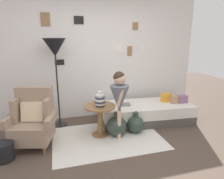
{
  "coord_description": "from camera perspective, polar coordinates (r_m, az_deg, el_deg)",
  "views": [
    {
      "loc": [
        -0.81,
        -2.45,
        1.8
      ],
      "look_at": [
        0.15,
        0.95,
        0.85
      ],
      "focal_mm": 32.47,
      "sensor_mm": 36.0,
      "label": 1
    }
  ],
  "objects": [
    {
      "name": "ground_plane",
      "position": [
        3.15,
        2.19,
        -19.86
      ],
      "size": [
        12.0,
        12.0,
        0.0
      ],
      "primitive_type": "plane",
      "color": "#4C3D33"
    },
    {
      "name": "gallery_wall",
      "position": [
        4.5,
        -5.35,
        8.64
      ],
      "size": [
        4.8,
        0.12,
        2.6
      ],
      "color": "silver",
      "rests_on": "ground"
    },
    {
      "name": "rug",
      "position": [
        3.76,
        -1.29,
        -13.47
      ],
      "size": [
        1.92,
        1.34,
        0.01
      ],
      "primitive_type": "cube",
      "color": "silver",
      "rests_on": "ground"
    },
    {
      "name": "armchair",
      "position": [
        3.64,
        -21.35,
        -8.03
      ],
      "size": [
        0.85,
        0.73,
        0.97
      ],
      "color": "olive",
      "rests_on": "ground"
    },
    {
      "name": "daybed",
      "position": [
        4.41,
        9.61,
        -6.43
      ],
      "size": [
        1.96,
        0.97,
        0.4
      ],
      "color": "#4C4742",
      "rests_on": "ground"
    },
    {
      "name": "pillow_head",
      "position": [
        4.58,
        19.15,
        -2.56
      ],
      "size": [
        0.2,
        0.13,
        0.16
      ],
      "primitive_type": "cube",
      "rotation": [
        0.0,
        0.0,
        -0.05
      ],
      "color": "gray",
      "rests_on": "daybed"
    },
    {
      "name": "pillow_mid",
      "position": [
        4.54,
        17.34,
        -2.6
      ],
      "size": [
        0.2,
        0.13,
        0.15
      ],
      "primitive_type": "cube",
      "rotation": [
        0.0,
        0.0,
        -0.03
      ],
      "color": "tan",
      "rests_on": "daybed"
    },
    {
      "name": "pillow_back",
      "position": [
        4.56,
        15.0,
        -2.17
      ],
      "size": [
        0.21,
        0.12,
        0.18
      ],
      "primitive_type": "cube",
      "rotation": [
        0.0,
        0.0,
        -0.01
      ],
      "color": "orange",
      "rests_on": "daybed"
    },
    {
      "name": "side_table",
      "position": [
        3.7,
        -3.43,
        -6.96
      ],
      "size": [
        0.57,
        0.57,
        0.59
      ],
      "color": "olive",
      "rests_on": "ground"
    },
    {
      "name": "vase_striped",
      "position": [
        3.55,
        -3.41,
        -3.03
      ],
      "size": [
        0.19,
        0.19,
        0.28
      ],
      "color": "#2D384C",
      "rests_on": "side_table"
    },
    {
      "name": "floor_lamp",
      "position": [
        4.0,
        -15.77,
        10.55
      ],
      "size": [
        0.42,
        0.42,
        1.75
      ],
      "color": "black",
      "rests_on": "ground"
    },
    {
      "name": "person_child",
      "position": [
        3.49,
        2.1,
        -1.84
      ],
      "size": [
        0.34,
        0.34,
        1.22
      ],
      "color": "#D8AD8E",
      "rests_on": "ground"
    },
    {
      "name": "book_on_daybed",
      "position": [
        4.2,
        3.63,
        -4.22
      ],
      "size": [
        0.25,
        0.2,
        0.03
      ],
      "primitive_type": "cube",
      "rotation": [
        0.0,
        0.0,
        -0.2
      ],
      "color": "slate",
      "rests_on": "daybed"
    },
    {
      "name": "demijohn_near",
      "position": [
        3.78,
        1.27,
        -10.2
      ],
      "size": [
        0.37,
        0.37,
        0.45
      ],
      "color": "#2D3D33",
      "rests_on": "ground"
    },
    {
      "name": "demijohn_far",
      "position": [
        3.92,
        6.63,
        -9.66
      ],
      "size": [
        0.33,
        0.33,
        0.41
      ],
      "color": "#2D3D33",
      "rests_on": "ground"
    },
    {
      "name": "magazine_basket",
      "position": [
        3.51,
        -28.12,
        -15.16
      ],
      "size": [
        0.28,
        0.28,
        0.28
      ],
      "primitive_type": "cylinder",
      "color": "black",
      "rests_on": "ground"
    }
  ]
}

